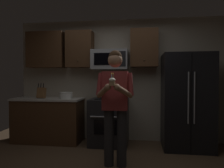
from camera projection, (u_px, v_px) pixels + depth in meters
The scene contains 10 objects.
wall_back at pixel (118, 80), 4.54m from camera, with size 4.40×0.10×2.60m, color #B7AD99.
oven_range at pixel (109, 121), 4.19m from camera, with size 0.76×0.70×0.93m.
microwave at pixel (110, 60), 4.28m from camera, with size 0.74×0.41×0.40m.
refrigerator at pixel (187, 101), 3.94m from camera, with size 0.90×0.75×1.80m.
cabinet_row_upper at pixel (83, 49), 4.40m from camera, with size 2.78×0.36×0.76m.
counter_left at pixel (49, 120), 4.39m from camera, with size 1.44×0.66×0.92m.
knife_block at pixel (41, 93), 4.34m from camera, with size 0.16×0.15×0.32m.
bowl_large_white at pixel (66, 95), 4.29m from camera, with size 0.28×0.28×0.13m.
person at pixel (115, 101), 3.13m from camera, with size 0.60×0.48×1.76m.
cupcake at pixel (112, 82), 2.79m from camera, with size 0.09×0.09×0.17m.
Camera 1 is at (0.47, -2.77, 1.34)m, focal length 33.22 mm.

